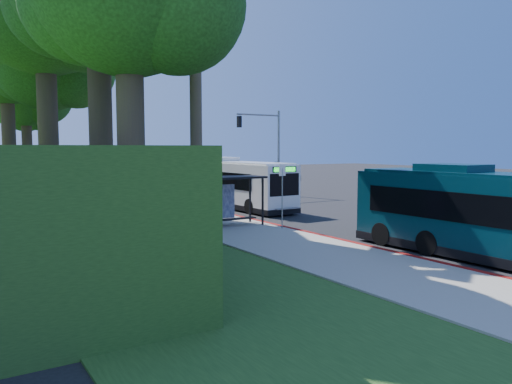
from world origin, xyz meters
TOP-DOWN VIEW (x-y plane):
  - ground at (0.00, 0.00)m, footprint 140.00×140.00m
  - sidewalk at (-7.30, 0.00)m, footprint 4.50×70.00m
  - red_curb at (-5.00, -4.00)m, footprint 0.25×30.00m
  - grass_verge at (-13.00, 5.00)m, footprint 8.00×70.00m
  - bus_shelter at (-7.26, -2.86)m, footprint 3.20×1.51m
  - stop_sign_pole at (-5.40, -5.00)m, footprint 0.35×0.06m
  - traffic_signal_pole at (3.78, 10.00)m, footprint 4.10×0.30m
  - tree_2 at (-11.89, 15.98)m, footprint 8.82×8.40m
  - tree_3 at (-13.88, 23.98)m, footprint 10.08×9.60m
  - tree_4 at (-11.40, 31.98)m, footprint 8.40×8.00m
  - tree_5 at (-10.41, 39.99)m, footprint 7.35×7.00m
  - white_bus at (-2.61, 4.55)m, footprint 2.63×11.15m
  - teal_bus at (-2.92, -14.23)m, footprint 2.52×11.26m
  - pickup at (0.87, 9.43)m, footprint 3.01×5.88m

SIDE VIEW (x-z plane):
  - ground at x=0.00m, z-range 0.00..0.00m
  - grass_verge at x=-13.00m, z-range 0.00..0.06m
  - sidewalk at x=-7.30m, z-range 0.00..0.12m
  - red_curb at x=-5.00m, z-range 0.00..0.13m
  - pickup at x=0.87m, z-range 0.00..1.59m
  - white_bus at x=-2.61m, z-range -0.04..3.27m
  - teal_bus at x=-2.92m, z-range -0.04..3.31m
  - bus_shelter at x=-7.26m, z-range 0.53..3.08m
  - stop_sign_pole at x=-5.40m, z-range 0.50..3.67m
  - traffic_signal_pole at x=3.78m, z-range 0.92..7.92m
  - tree_5 at x=-10.41m, z-range 2.53..15.39m
  - tree_4 at x=-11.40m, z-range 2.66..16.80m
  - tree_2 at x=-11.89m, z-range 2.92..18.04m
  - tree_3 at x=-13.88m, z-range 3.34..20.62m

